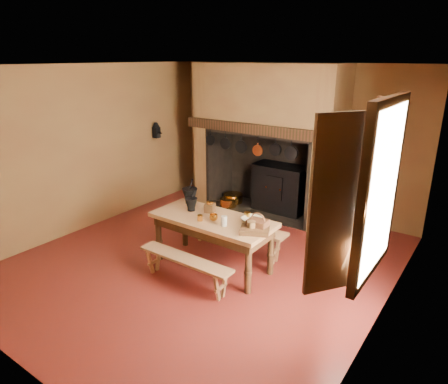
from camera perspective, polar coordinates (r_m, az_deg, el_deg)
name	(u,v)px	position (r m, az deg, el deg)	size (l,w,h in m)	color
floor	(205,261)	(6.08, -2.78, -9.77)	(5.50, 5.50, 0.00)	maroon
ceiling	(201,65)	(5.34, -3.27, 17.64)	(5.50, 5.50, 0.00)	silver
back_wall	(292,139)	(7.83, 9.67, 7.47)	(5.00, 0.02, 2.80)	brown
wall_left	(90,148)	(7.32, -18.63, 5.97)	(0.02, 5.50, 2.80)	brown
wall_right	(391,209)	(4.52, 22.78, -2.23)	(0.02, 5.50, 2.80)	brown
wall_front	(4,242)	(3.92, -28.91, -6.33)	(5.00, 0.02, 2.80)	brown
chimney_breast	(268,119)	(7.51, 6.25, 10.34)	(2.95, 0.96, 2.80)	brown
iron_range	(280,188)	(7.81, 8.05, 0.58)	(1.12, 0.55, 1.60)	black
hearth_pans	(231,200)	(8.24, 0.98, -1.11)	(0.51, 0.62, 0.20)	gold
hanging_pans	(251,148)	(7.19, 3.87, 6.36)	(1.92, 0.29, 0.27)	black
onion_string	(321,160)	(6.59, 13.75, 4.45)	(0.12, 0.10, 0.46)	#AC5B1F
herb_bunch	(333,159)	(6.52, 15.24, 4.62)	(0.20, 0.20, 0.35)	#55622E
window	(368,189)	(4.08, 19.94, 0.43)	(0.39, 1.75, 1.76)	white
wall_coffee_mill	(156,129)	(8.23, -9.65, 8.85)	(0.23, 0.16, 0.31)	black
work_table	(213,226)	(5.65, -1.64, -4.82)	(1.76, 0.78, 0.76)	#AA7A4E
bench_front	(185,264)	(5.38, -5.55, -10.27)	(1.42, 0.25, 0.40)	#AA7A4E
bench_back	(236,230)	(6.21, 1.73, -5.45)	(1.68, 0.29, 0.47)	#AA7A4E
mortar_large	(190,195)	(6.12, -4.90, -0.43)	(0.23, 0.23, 0.40)	black
mortar_small	(191,204)	(5.83, -4.71, -1.69)	(0.19, 0.19, 0.32)	black
coffee_grinder	(210,207)	(5.77, -2.02, -2.19)	(0.19, 0.16, 0.20)	#372011
brass_mug_a	(200,218)	(5.49, -3.46, -3.71)	(0.07, 0.07, 0.08)	gold
brass_mug_b	(247,216)	(5.55, 3.33, -3.39)	(0.09, 0.09, 0.10)	gold
mixing_bowl	(252,220)	(5.43, 4.07, -4.07)	(0.29, 0.29, 0.07)	beige
stoneware_crock	(251,227)	(5.15, 3.92, -4.95)	(0.12, 0.12, 0.14)	#52361E
glass_jar	(224,221)	(5.31, 0.01, -4.17)	(0.08, 0.08, 0.14)	beige
wicker_basket	(258,224)	(5.20, 4.84, -4.64)	(0.27, 0.20, 0.25)	#452514
wooden_tray	(255,230)	(5.15, 4.42, -5.48)	(0.37, 0.26, 0.06)	#372011
brass_cup	(214,217)	(5.49, -1.49, -3.65)	(0.12, 0.12, 0.09)	gold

